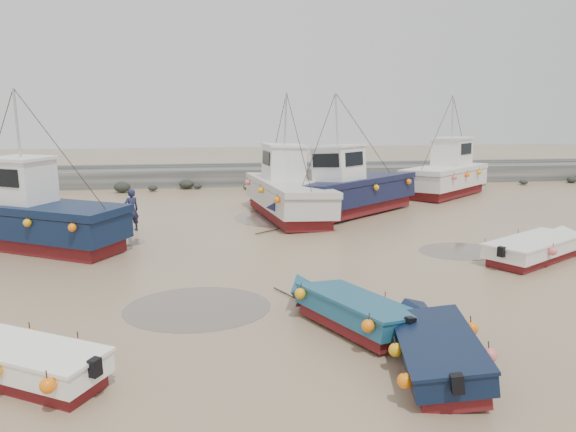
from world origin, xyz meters
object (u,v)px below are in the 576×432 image
Objects in this scene: cabin_boat_0 at (32,215)px; cabin_boat_1 at (284,191)px; dinghy_2 at (347,305)px; dinghy_3 at (539,245)px; cabin_boat_2 at (346,190)px; cabin_boat_3 at (450,174)px; person at (133,231)px; dinghy_1 at (438,342)px; dinghy_0 at (14,356)px.

cabin_boat_1 is (10.72, 5.47, -0.04)m from cabin_boat_0.
cabin_boat_1 reaches higher than dinghy_2.
dinghy_2 is 0.87× the size of dinghy_3.
cabin_boat_2 is 1.14× the size of cabin_boat_3.
cabin_boat_0 reaches higher than dinghy_2.
cabin_boat_1 reaches higher than person.
dinghy_1 is 2.89m from dinghy_2.
dinghy_1 is at bearing -64.48° from cabin_boat_3.
dinghy_2 is (-1.40, 2.52, 0.00)m from dinghy_1.
person is (3.42, 2.75, -1.35)m from cabin_boat_0.
cabin_boat_2 reaches higher than dinghy_3.
cabin_boat_0 reaches higher than dinghy_3.
person is at bearing -20.94° from cabin_boat_0.
dinghy_0 is at bearing 52.22° from person.
dinghy_2 is 14.12m from cabin_boat_0.
cabin_boat_0 and cabin_boat_3 have the same top height.
dinghy_0 is 11.87m from cabin_boat_0.
dinghy_0 is 0.97× the size of dinghy_2.
dinghy_3 is 0.74× the size of cabin_boat_3.
cabin_boat_2 is 4.96× the size of person.
dinghy_3 is at bearing 58.80° from dinghy_1.
dinghy_1 is 0.52× the size of cabin_boat_1.
cabin_boat_1 is 12.59m from cabin_boat_3.
dinghy_3 is at bearing -51.98° from cabin_boat_3.
cabin_boat_0 is at bearing 3.00° from person.
cabin_boat_0 is at bearing 71.61° from cabin_boat_2.
dinghy_3 is 10.67m from cabin_boat_2.
cabin_boat_3 reaches higher than dinghy_3.
cabin_boat_0 is 0.82× the size of cabin_boat_1.
dinghy_2 is at bearing -70.12° from cabin_boat_3.
dinghy_2 is at bearing 83.88° from person.
dinghy_1 is at bearing -86.90° from dinghy_2.
dinghy_2 is 10.06m from dinghy_3.
dinghy_3 is 0.67× the size of cabin_boat_0.
cabin_boat_1 reaches higher than dinghy_3.
dinghy_0 is 18.67m from cabin_boat_1.
dinghy_1 is 17.00m from person.
dinghy_1 is (8.88, -0.55, -0.00)m from dinghy_0.
dinghy_0 is 0.57× the size of cabin_boat_0.
cabin_boat_3 is at bearing 17.11° from cabin_boat_1.
dinghy_3 is at bearing -72.30° from cabin_boat_0.
dinghy_0 is 17.60m from dinghy_3.
cabin_boat_2 is (13.95, 5.16, -0.04)m from cabin_boat_0.
dinghy_0 is 19.97m from cabin_boat_2.
cabin_boat_1 is at bearing -104.73° from cabin_boat_3.
dinghy_0 is at bearing -135.44° from cabin_boat_0.
cabin_boat_2 is 9.96m from cabin_boat_3.
dinghy_3 is at bearing 169.43° from cabin_boat_2.
dinghy_2 is 23.53m from cabin_boat_3.
cabin_boat_0 reaches higher than dinghy_0.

